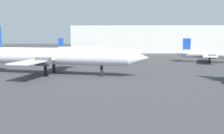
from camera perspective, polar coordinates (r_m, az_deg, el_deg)
name	(u,v)px	position (r m, az deg, el deg)	size (l,w,h in m)	color
airplane_on_taxiway	(55,56)	(52.62, -13.47, 2.51)	(39.37, 24.08, 10.59)	silver
airplane_far_left	(212,54)	(83.17, 22.82, 2.85)	(23.05, 17.97, 7.72)	silver
airplane_far_right	(82,50)	(99.70, -7.12, 4.07)	(26.39, 22.63, 7.73)	#B2BCCC
terminal_building	(149,39)	(134.82, 8.95, 6.56)	(83.09, 24.67, 14.08)	#B7B7B2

